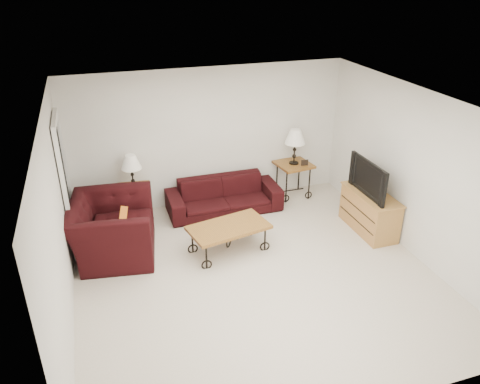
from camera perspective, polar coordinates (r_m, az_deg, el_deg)
The scene contains 20 objects.
ground at distance 6.90m, azimuth 1.82°, elevation -9.94°, with size 5.00×5.00×0.00m, color beige.
wall_back at distance 8.46m, azimuth -3.78°, elevation 6.63°, with size 5.00×0.02×2.50m, color silver.
wall_front at distance 4.37m, azimuth 13.49°, elevation -14.76°, with size 5.00×0.02×2.50m, color silver.
wall_left at distance 5.97m, azimuth -21.29°, elevation -3.90°, with size 0.02×5.00×2.50m, color silver.
wall_right at distance 7.41m, azimuth 20.51°, elevation 2.09°, with size 0.02×5.00×2.50m, color silver.
ceiling at distance 5.80m, azimuth 2.17°, elevation 10.49°, with size 5.00×5.00×0.00m, color white.
doorway at distance 7.55m, azimuth -20.49°, elevation 0.61°, with size 0.08×0.94×2.04m, color black.
sofa at distance 8.43m, azimuth -1.97°, elevation -0.44°, with size 2.02×0.79×0.59m, color black.
side_table_left at distance 8.35m, azimuth -12.59°, elevation -1.34°, with size 0.55×0.55×0.60m, color olive.
side_table_right at distance 9.01m, azimuth 6.44°, elevation 1.51°, with size 0.61×0.61×0.67m, color olive.
lamp_left at distance 8.10m, azimuth -12.99°, elevation 2.41°, with size 0.34×0.34×0.60m, color black, non-canonical shape.
lamp_right at distance 8.76m, azimuth 6.66°, elevation 5.49°, with size 0.38×0.38×0.67m, color black, non-canonical shape.
photo_frame_left at distance 8.06m, azimuth -13.76°, elevation 0.25°, with size 0.12×0.02×0.10m, color black.
photo_frame_right at distance 8.80m, azimuth 7.86°, elevation 3.56°, with size 0.13×0.02×0.11m, color black.
coffee_table at distance 7.28m, azimuth -1.37°, elevation -5.69°, with size 1.20×0.65×0.45m, color olive.
armchair at distance 7.37m, azimuth -15.25°, elevation -4.29°, with size 1.37×1.19×0.89m, color black.
throw_pillow at distance 7.29m, azimuth -14.12°, elevation -3.80°, with size 0.40×0.11×0.40m, color orange.
tv_stand at distance 8.08m, azimuth 15.44°, elevation -2.35°, with size 0.47×1.13×0.68m, color olive.
television at distance 7.80m, azimuth 15.86°, elevation 1.69°, with size 1.01×0.13×0.58m, color black.
backpack at distance 8.58m, azimuth 3.17°, elevation -0.73°, with size 0.30×0.23×0.39m, color black.
Camera 1 is at (-1.92, -5.24, 4.05)m, focal length 35.11 mm.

